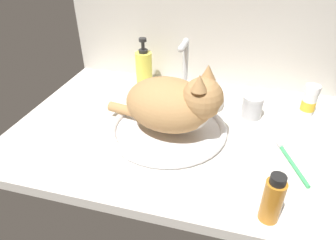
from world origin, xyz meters
The scene contains 10 objects.
countertop centered at (0.00, 0.00, 1.50)cm, with size 103.12×68.07×3.00cm, color silver.
backsplash_wall centered at (0.00, 35.23, 19.39)cm, with size 103.12×2.40×38.77cm, color beige.
sink_basin centered at (-3.56, -2.70, 3.86)cm, with size 35.82×35.82×2.01cm.
faucet centered at (-3.56, 20.09, 11.30)cm, with size 17.55×11.01×21.68cm.
cat centered at (-1.38, -3.09, 13.23)cm, with size 37.21×23.70×20.18cm.
metal_jar centered at (20.73, 12.21, 6.74)cm, with size 6.59×6.59×7.45cm.
pill_bottle centered at (38.46, 18.59, 7.89)cm, with size 4.67×4.67×10.52cm.
amber_bottle centered at (25.54, -28.41, 8.74)cm, with size 4.27×4.27×12.20cm.
soap_pump_bottle centered at (-20.54, 25.31, 10.11)cm, with size 6.30×6.30×18.77cm.
toothbrush centered at (31.74, -8.44, 3.62)cm, with size 7.45×17.02×1.70cm.
Camera 1 is at (15.49, -74.25, 55.71)cm, focal length 31.62 mm.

